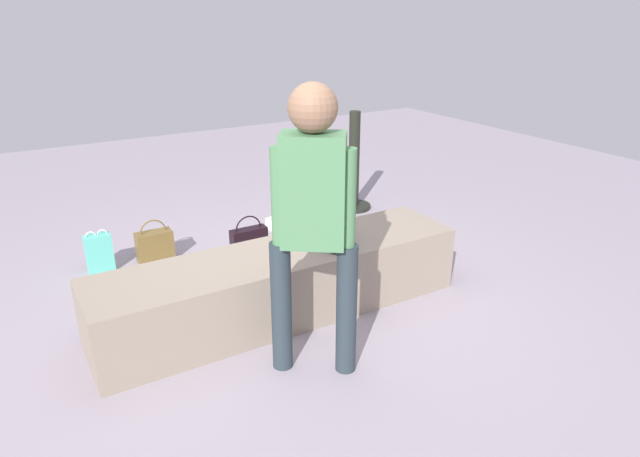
{
  "coord_description": "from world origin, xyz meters",
  "views": [
    {
      "loc": [
        -1.51,
        -3.01,
        1.97
      ],
      "look_at": [
        0.11,
        -0.31,
        0.71
      ],
      "focal_mm": 31.47,
      "sensor_mm": 36.0,
      "label": 1
    }
  ],
  "objects_px": {
    "party_cup_red": "(356,244)",
    "cake_box_white": "(287,223)",
    "adult_standing": "(313,209)",
    "water_bottle_far_side": "(343,231)",
    "child_seated": "(327,212)",
    "gift_bag": "(99,253)",
    "water_bottle_near_gift": "(322,242)",
    "cake_plate": "(295,241)",
    "handbag_brown_canvas": "(155,246)",
    "handbag_black_leather": "(249,240)"
  },
  "relations": [
    {
      "from": "cake_box_white",
      "to": "cake_plate",
      "type": "bearing_deg",
      "value": -115.12
    },
    {
      "from": "child_seated",
      "to": "gift_bag",
      "type": "distance_m",
      "value": 1.92
    },
    {
      "from": "gift_bag",
      "to": "cake_box_white",
      "type": "height_order",
      "value": "gift_bag"
    },
    {
      "from": "cake_plate",
      "to": "water_bottle_near_gift",
      "type": "distance_m",
      "value": 0.94
    },
    {
      "from": "handbag_black_leather",
      "to": "gift_bag",
      "type": "bearing_deg",
      "value": 165.09
    },
    {
      "from": "cake_plate",
      "to": "handbag_black_leather",
      "type": "distance_m",
      "value": 1.01
    },
    {
      "from": "cake_box_white",
      "to": "handbag_black_leather",
      "type": "distance_m",
      "value": 0.66
    },
    {
      "from": "party_cup_red",
      "to": "cake_box_white",
      "type": "distance_m",
      "value": 0.8
    },
    {
      "from": "cake_box_white",
      "to": "handbag_brown_canvas",
      "type": "height_order",
      "value": "handbag_brown_canvas"
    },
    {
      "from": "cake_box_white",
      "to": "gift_bag",
      "type": "bearing_deg",
      "value": -178.02
    },
    {
      "from": "party_cup_red",
      "to": "handbag_brown_canvas",
      "type": "height_order",
      "value": "handbag_brown_canvas"
    },
    {
      "from": "water_bottle_far_side",
      "to": "handbag_brown_canvas",
      "type": "height_order",
      "value": "handbag_brown_canvas"
    },
    {
      "from": "gift_bag",
      "to": "party_cup_red",
      "type": "bearing_deg",
      "value": -19.16
    },
    {
      "from": "cake_plate",
      "to": "cake_box_white",
      "type": "bearing_deg",
      "value": 64.88
    },
    {
      "from": "water_bottle_near_gift",
      "to": "handbag_black_leather",
      "type": "relative_size",
      "value": 0.68
    },
    {
      "from": "gift_bag",
      "to": "water_bottle_far_side",
      "type": "bearing_deg",
      "value": -13.94
    },
    {
      "from": "handbag_brown_canvas",
      "to": "adult_standing",
      "type": "bearing_deg",
      "value": -78.96
    },
    {
      "from": "gift_bag",
      "to": "cake_box_white",
      "type": "distance_m",
      "value": 1.7
    },
    {
      "from": "water_bottle_far_side",
      "to": "adult_standing",
      "type": "bearing_deg",
      "value": -128.34
    },
    {
      "from": "party_cup_red",
      "to": "handbag_black_leather",
      "type": "height_order",
      "value": "handbag_black_leather"
    },
    {
      "from": "water_bottle_near_gift",
      "to": "party_cup_red",
      "type": "distance_m",
      "value": 0.31
    },
    {
      "from": "water_bottle_near_gift",
      "to": "water_bottle_far_side",
      "type": "relative_size",
      "value": 1.05
    },
    {
      "from": "cake_plate",
      "to": "cake_box_white",
      "type": "xyz_separation_m",
      "value": [
        0.61,
        1.31,
        -0.43
      ]
    },
    {
      "from": "handbag_black_leather",
      "to": "cake_box_white",
      "type": "bearing_deg",
      "value": 33.41
    },
    {
      "from": "cake_plate",
      "to": "water_bottle_near_gift",
      "type": "height_order",
      "value": "cake_plate"
    },
    {
      "from": "adult_standing",
      "to": "water_bottle_far_side",
      "type": "relative_size",
      "value": 7.33
    },
    {
      "from": "handbag_black_leather",
      "to": "handbag_brown_canvas",
      "type": "distance_m",
      "value": 0.77
    },
    {
      "from": "gift_bag",
      "to": "handbag_brown_canvas",
      "type": "bearing_deg",
      "value": -3.32
    },
    {
      "from": "party_cup_red",
      "to": "gift_bag",
      "type": "bearing_deg",
      "value": 160.84
    },
    {
      "from": "child_seated",
      "to": "water_bottle_far_side",
      "type": "height_order",
      "value": "child_seated"
    },
    {
      "from": "adult_standing",
      "to": "party_cup_red",
      "type": "distance_m",
      "value": 1.97
    },
    {
      "from": "water_bottle_near_gift",
      "to": "cake_box_white",
      "type": "xyz_separation_m",
      "value": [
        0.02,
        0.68,
        -0.06
      ]
    },
    {
      "from": "adult_standing",
      "to": "water_bottle_far_side",
      "type": "xyz_separation_m",
      "value": [
        1.17,
        1.48,
        -0.88
      ]
    },
    {
      "from": "party_cup_red",
      "to": "cake_box_white",
      "type": "height_order",
      "value": "cake_box_white"
    },
    {
      "from": "water_bottle_far_side",
      "to": "party_cup_red",
      "type": "distance_m",
      "value": 0.2
    },
    {
      "from": "cake_plate",
      "to": "water_bottle_near_gift",
      "type": "relative_size",
      "value": 0.96
    },
    {
      "from": "child_seated",
      "to": "party_cup_red",
      "type": "distance_m",
      "value": 1.13
    },
    {
      "from": "adult_standing",
      "to": "handbag_black_leather",
      "type": "relative_size",
      "value": 4.73
    },
    {
      "from": "adult_standing",
      "to": "water_bottle_near_gift",
      "type": "bearing_deg",
      "value": 57.12
    },
    {
      "from": "child_seated",
      "to": "gift_bag",
      "type": "relative_size",
      "value": 1.4
    },
    {
      "from": "child_seated",
      "to": "party_cup_red",
      "type": "height_order",
      "value": "child_seated"
    },
    {
      "from": "handbag_brown_canvas",
      "to": "water_bottle_near_gift",
      "type": "bearing_deg",
      "value": -25.67
    },
    {
      "from": "gift_bag",
      "to": "party_cup_red",
      "type": "distance_m",
      "value": 2.1
    },
    {
      "from": "cake_plate",
      "to": "handbag_black_leather",
      "type": "bearing_deg",
      "value": 86.18
    },
    {
      "from": "party_cup_red",
      "to": "handbag_brown_canvas",
      "type": "xyz_separation_m",
      "value": [
        -1.55,
        0.66,
        0.08
      ]
    },
    {
      "from": "water_bottle_near_gift",
      "to": "handbag_brown_canvas",
      "type": "distance_m",
      "value": 1.38
    },
    {
      "from": "adult_standing",
      "to": "cake_plate",
      "type": "bearing_deg",
      "value": 68.98
    },
    {
      "from": "cake_plate",
      "to": "handbag_brown_canvas",
      "type": "height_order",
      "value": "cake_plate"
    },
    {
      "from": "child_seated",
      "to": "cake_box_white",
      "type": "distance_m",
      "value": 1.57
    },
    {
      "from": "handbag_black_leather",
      "to": "water_bottle_near_gift",
      "type": "bearing_deg",
      "value": -31.07
    }
  ]
}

